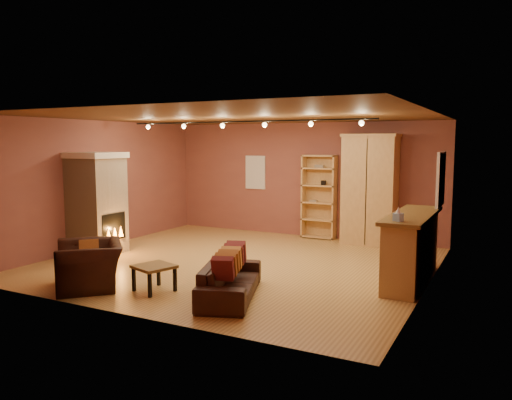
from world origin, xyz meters
The scene contains 16 objects.
floor centered at (0.00, 0.00, 0.00)m, with size 7.00×7.00×0.00m, color #A97C3C.
ceiling centered at (0.00, 0.00, 2.80)m, with size 7.00×7.00×0.00m, color brown.
back_wall centered at (0.00, 3.25, 1.40)m, with size 7.00×0.02×2.80m, color brown.
left_wall centered at (-3.50, 0.00, 1.40)m, with size 0.02×6.50×2.80m, color brown.
right_wall centered at (3.50, 0.00, 1.40)m, with size 0.02×6.50×2.80m, color brown.
fireplace centered at (-3.04, -0.60, 1.06)m, with size 1.01×0.98×2.12m.
back_window centered at (-1.30, 3.23, 1.55)m, with size 0.56×0.04×0.86m, color silver.
bookcase centered at (0.50, 3.14, 1.03)m, with size 0.83×0.32×2.02m.
armoire centered at (1.77, 2.93, 1.26)m, with size 1.23×0.70×2.51m.
bar_counter centered at (3.20, 0.19, 0.58)m, with size 0.64×2.41×1.15m.
tissue_box centered at (3.15, -0.74, 1.24)m, with size 0.17×0.17×0.23m.
right_window centered at (3.47, 1.40, 1.65)m, with size 0.05×0.90×1.00m, color silver.
loveseat centered at (0.94, -1.93, 0.38)m, with size 1.12×1.90×0.76m.
armchair centered at (-1.32, -2.52, 0.49)m, with size 1.32×1.31×0.98m.
coffee_table centered at (-0.27, -2.21, 0.35)m, with size 0.69×0.69×0.42m.
track_rail centered at (0.00, 0.20, 2.69)m, with size 5.20×0.09×0.13m.
Camera 1 is at (4.63, -8.25, 2.32)m, focal length 35.00 mm.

